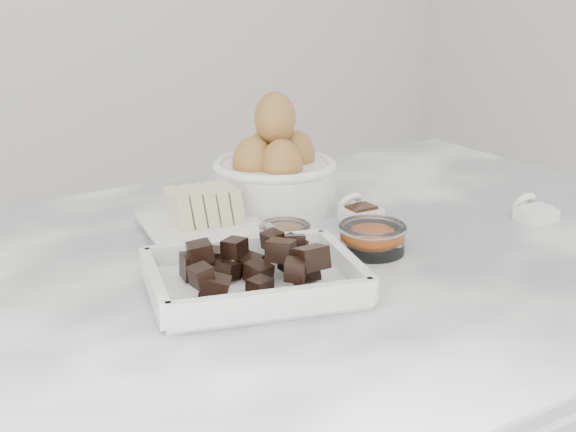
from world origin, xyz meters
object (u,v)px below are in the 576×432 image
object	(u,v)px
salt_spoon	(533,211)
egg_bowl	(275,172)
zest_bowl	(372,237)
vanilla_spoon	(358,211)
butter_plate	(200,217)
sugar_ramekin	(250,189)
honey_bowl	(285,234)
chocolate_dish	(253,271)

from	to	relation	value
salt_spoon	egg_bowl	bearing A→B (deg)	139.56
zest_bowl	vanilla_spoon	distance (m)	0.13
butter_plate	zest_bowl	bearing A→B (deg)	-50.59
egg_bowl	zest_bowl	distance (m)	0.22
zest_bowl	salt_spoon	size ratio (longest dim) A/B	1.36
butter_plate	sugar_ramekin	bearing A→B (deg)	27.43
sugar_ramekin	honey_bowl	bearing A→B (deg)	-103.89
zest_bowl	salt_spoon	bearing A→B (deg)	-3.70
butter_plate	honey_bowl	xyz separation A→B (m)	(0.07, -0.10, -0.01)
butter_plate	sugar_ramekin	xyz separation A→B (m)	(0.11, 0.06, 0.01)
chocolate_dish	sugar_ramekin	distance (m)	0.30
honey_bowl	zest_bowl	bearing A→B (deg)	-46.37
butter_plate	salt_spoon	bearing A→B (deg)	-25.18
chocolate_dish	vanilla_spoon	xyz separation A→B (m)	(0.25, 0.14, -0.01)
sugar_ramekin	honey_bowl	distance (m)	0.16
chocolate_dish	zest_bowl	xyz separation A→B (m)	(0.18, 0.03, -0.00)
salt_spoon	honey_bowl	bearing A→B (deg)	164.25
honey_bowl	sugar_ramekin	bearing A→B (deg)	76.11
honey_bowl	chocolate_dish	bearing A→B (deg)	-135.19
butter_plate	vanilla_spoon	world-z (taller)	butter_plate
zest_bowl	salt_spoon	xyz separation A→B (m)	(0.27, -0.02, -0.01)
butter_plate	chocolate_dish	bearing A→B (deg)	-100.55
chocolate_dish	sugar_ramekin	xyz separation A→B (m)	(0.15, 0.26, 0.01)
butter_plate	egg_bowl	distance (m)	0.15
sugar_ramekin	egg_bowl	distance (m)	0.04
honey_bowl	vanilla_spoon	distance (m)	0.14
honey_bowl	salt_spoon	distance (m)	0.36
butter_plate	sugar_ramekin	size ratio (longest dim) A/B	1.86
butter_plate	honey_bowl	distance (m)	0.12
butter_plate	salt_spoon	world-z (taller)	butter_plate
egg_bowl	butter_plate	bearing A→B (deg)	-164.10
chocolate_dish	zest_bowl	world-z (taller)	chocolate_dish
sugar_ramekin	honey_bowl	size ratio (longest dim) A/B	1.42
salt_spoon	vanilla_spoon	bearing A→B (deg)	147.94
egg_bowl	zest_bowl	xyz separation A→B (m)	(0.01, -0.22, -0.03)
chocolate_dish	sugar_ramekin	size ratio (longest dim) A/B	2.83
egg_bowl	honey_bowl	xyz separation A→B (m)	(-0.07, -0.14, -0.04)
egg_bowl	salt_spoon	world-z (taller)	egg_bowl
zest_bowl	salt_spoon	world-z (taller)	same
butter_plate	salt_spoon	distance (m)	0.46
chocolate_dish	butter_plate	bearing A→B (deg)	79.45
vanilla_spoon	salt_spoon	world-z (taller)	same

